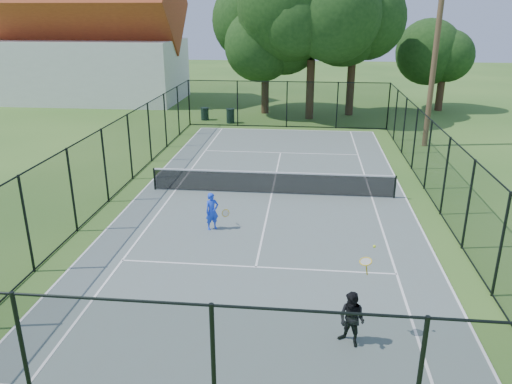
# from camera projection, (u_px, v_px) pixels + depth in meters

# --- Properties ---
(ground) EXTENTS (120.00, 120.00, 0.00)m
(ground) POSITION_uv_depth(u_px,v_px,m) (272.00, 195.00, 20.85)
(ground) COLOR #2F5A1E
(tennis_court) EXTENTS (11.00, 24.00, 0.06)m
(tennis_court) POSITION_uv_depth(u_px,v_px,m) (272.00, 194.00, 20.84)
(tennis_court) COLOR slate
(tennis_court) RESTS_ON ground
(tennis_net) EXTENTS (10.08, 0.08, 0.95)m
(tennis_net) POSITION_uv_depth(u_px,v_px,m) (272.00, 182.00, 20.65)
(tennis_net) COLOR black
(tennis_net) RESTS_ON tennis_court
(fence) EXTENTS (13.10, 26.10, 3.00)m
(fence) POSITION_uv_depth(u_px,v_px,m) (272.00, 160.00, 20.33)
(fence) COLOR black
(fence) RESTS_ON ground
(tree_near_left) EXTENTS (6.55, 6.55, 8.55)m
(tree_near_left) POSITION_uv_depth(u_px,v_px,m) (265.00, 40.00, 35.77)
(tree_near_left) COLOR #332114
(tree_near_left) RESTS_ON ground
(tree_near_mid) EXTENTS (7.32, 7.32, 9.57)m
(tree_near_mid) POSITION_uv_depth(u_px,v_px,m) (312.00, 32.00, 33.62)
(tree_near_mid) COLOR #332114
(tree_near_mid) RESTS_ON ground
(tree_near_right) EXTENTS (5.93, 5.93, 8.19)m
(tree_near_right) POSITION_uv_depth(u_px,v_px,m) (353.00, 42.00, 35.15)
(tree_near_right) COLOR #332114
(tree_near_right) RESTS_ON ground
(tree_far_right) EXTENTS (5.00, 5.00, 6.61)m
(tree_far_right) POSITION_uv_depth(u_px,v_px,m) (445.00, 56.00, 37.16)
(tree_far_right) COLOR #332114
(tree_far_right) RESTS_ON ground
(building) EXTENTS (15.30, 8.15, 11.87)m
(building) POSITION_uv_depth(u_px,v_px,m) (88.00, 40.00, 41.38)
(building) COLOR silver
(building) RESTS_ON ground
(trash_bin_left) EXTENTS (0.58, 0.58, 0.87)m
(trash_bin_left) POSITION_uv_depth(u_px,v_px,m) (205.00, 114.00, 35.03)
(trash_bin_left) COLOR black
(trash_bin_left) RESTS_ON ground
(trash_bin_right) EXTENTS (0.58, 0.58, 0.98)m
(trash_bin_right) POSITION_uv_depth(u_px,v_px,m) (230.00, 116.00, 34.05)
(trash_bin_right) COLOR black
(trash_bin_right) RESTS_ON ground
(utility_pole) EXTENTS (1.40, 0.30, 8.71)m
(utility_pole) POSITION_uv_depth(u_px,v_px,m) (434.00, 66.00, 26.96)
(utility_pole) COLOR #4C3823
(utility_pole) RESTS_ON ground
(player_blue) EXTENTS (0.87, 0.54, 1.32)m
(player_blue) POSITION_uv_depth(u_px,v_px,m) (212.00, 211.00, 17.24)
(player_blue) COLOR blue
(player_blue) RESTS_ON tennis_court
(player_black) EXTENTS (0.86, 0.88, 2.33)m
(player_black) POSITION_uv_depth(u_px,v_px,m) (352.00, 319.00, 11.20)
(player_black) COLOR black
(player_black) RESTS_ON tennis_court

